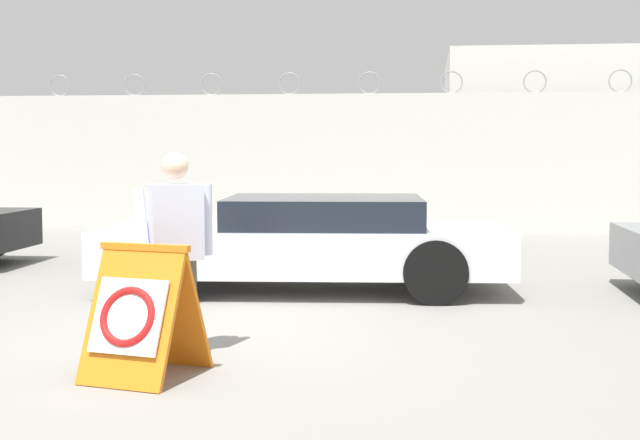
# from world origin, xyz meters

# --- Properties ---
(ground_plane) EXTENTS (90.00, 90.00, 0.00)m
(ground_plane) POSITION_xyz_m (0.00, 0.00, 0.00)
(ground_plane) COLOR gray
(perimeter_wall) EXTENTS (36.00, 0.30, 3.27)m
(perimeter_wall) POSITION_xyz_m (-0.00, 11.15, 1.42)
(perimeter_wall) COLOR silver
(perimeter_wall) RESTS_ON ground_plane
(building_block) EXTENTS (6.74, 5.81, 3.92)m
(building_block) POSITION_xyz_m (5.88, 15.33, 1.96)
(building_block) COLOR silver
(building_block) RESTS_ON ground_plane
(barricade_sign) EXTENTS (0.87, 0.97, 1.01)m
(barricade_sign) POSITION_xyz_m (-0.04, -1.11, 0.50)
(barricade_sign) COLOR orange
(barricade_sign) RESTS_ON ground_plane
(security_guard) EXTENTS (0.66, 0.41, 1.68)m
(security_guard) POSITION_xyz_m (0.04, -0.42, 0.92)
(security_guard) COLOR #514C42
(security_guard) RESTS_ON ground_plane
(parked_car_rear_sedan) EXTENTS (4.93, 2.32, 1.12)m
(parked_car_rear_sedan) POSITION_xyz_m (0.65, 3.07, 0.59)
(parked_car_rear_sedan) COLOR black
(parked_car_rear_sedan) RESTS_ON ground_plane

